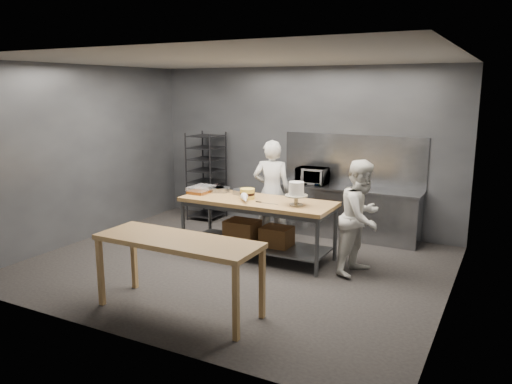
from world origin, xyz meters
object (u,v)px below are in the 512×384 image
(chef_right, at_px, (361,217))
(microwave, at_px, (312,176))
(chef_behind, at_px, (272,192))
(near_counter, at_px, (178,246))
(layer_cake, at_px, (247,194))
(work_table, at_px, (257,221))
(speed_rack, at_px, (207,177))
(frosted_cake_stand, at_px, (296,191))

(chef_right, distance_m, microwave, 2.15)
(chef_behind, relative_size, chef_right, 1.07)
(near_counter, bearing_deg, chef_right, 55.71)
(chef_behind, relative_size, layer_cake, 7.73)
(work_table, xyz_separation_m, microwave, (0.24, 1.70, 0.48))
(speed_rack, relative_size, frosted_cake_stand, 4.96)
(work_table, bearing_deg, layer_cake, -174.90)
(chef_right, xyz_separation_m, layer_cake, (-1.79, -0.08, 0.18))
(speed_rack, xyz_separation_m, chef_behind, (1.85, -0.80, 0.03))
(near_counter, relative_size, chef_behind, 1.13)
(layer_cake, bearing_deg, chef_behind, 88.78)
(work_table, height_order, near_counter, work_table)
(chef_behind, height_order, layer_cake, chef_behind)
(chef_right, distance_m, frosted_cake_stand, 1.00)
(near_counter, bearing_deg, layer_cake, 96.90)
(microwave, distance_m, layer_cake, 1.76)
(speed_rack, distance_m, chef_right, 3.94)
(work_table, relative_size, speed_rack, 1.37)
(near_counter, xyz_separation_m, chef_right, (1.53, 2.24, 0.01))
(near_counter, height_order, chef_right, chef_right)
(chef_behind, height_order, microwave, chef_behind)
(speed_rack, bearing_deg, layer_cake, -41.69)
(microwave, bearing_deg, layer_cake, -103.27)
(work_table, height_order, speed_rack, speed_rack)
(near_counter, height_order, frosted_cake_stand, frosted_cake_stand)
(speed_rack, bearing_deg, chef_behind, -23.40)
(work_table, xyz_separation_m, speed_rack, (-2.00, 1.62, 0.28))
(chef_behind, distance_m, layer_cake, 0.84)
(chef_right, bearing_deg, frosted_cake_stand, 113.19)
(chef_right, height_order, microwave, chef_right)
(work_table, distance_m, speed_rack, 2.59)
(chef_right, xyz_separation_m, microwave, (-1.39, 1.63, 0.23))
(work_table, relative_size, microwave, 4.43)
(chef_right, relative_size, frosted_cake_stand, 4.65)
(speed_rack, distance_m, microwave, 2.25)
(work_table, xyz_separation_m, chef_behind, (-0.15, 0.82, 0.31))
(microwave, bearing_deg, chef_behind, -113.68)
(work_table, relative_size, frosted_cake_stand, 6.80)
(microwave, height_order, layer_cake, microwave)
(chef_right, height_order, layer_cake, chef_right)
(microwave, bearing_deg, work_table, -98.02)
(work_table, height_order, microwave, microwave)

